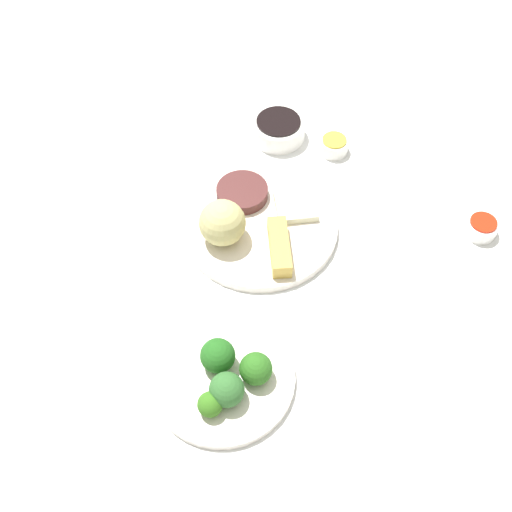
{
  "coord_description": "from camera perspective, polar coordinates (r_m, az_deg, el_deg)",
  "views": [
    {
      "loc": [
        -0.67,
        0.13,
        0.88
      ],
      "look_at": [
        -0.07,
        0.06,
        0.06
      ],
      "focal_mm": 43.71,
      "sensor_mm": 36.0,
      "label": 1
    }
  ],
  "objects": [
    {
      "name": "broccoli_plate",
      "position": [
        0.94,
        -3.06,
        -11.0
      ],
      "size": [
        0.22,
        0.22,
        0.01
      ],
      "primitive_type": "cylinder",
      "color": "white",
      "rests_on": "tabletop"
    },
    {
      "name": "tabletop",
      "position": [
        1.1,
        2.94,
        1.63
      ],
      "size": [
        2.2,
        2.2,
        0.02
      ],
      "primitive_type": "cube",
      "color": "white",
      "rests_on": "ground"
    },
    {
      "name": "rice_scoop",
      "position": [
        1.04,
        -3.1,
        3.05
      ],
      "size": [
        0.08,
        0.08,
        0.08
      ],
      "primitive_type": "sphere",
      "color": "tan",
      "rests_on": "main_plate"
    },
    {
      "name": "sauce_ramekin_hot_mustard",
      "position": [
        1.23,
        7.12,
        9.97
      ],
      "size": [
        0.06,
        0.06,
        0.03
      ],
      "primitive_type": "cylinder",
      "color": "white",
      "rests_on": "tabletop"
    },
    {
      "name": "stir_fry_heap",
      "position": [
        1.12,
        -1.27,
        5.85
      ],
      "size": [
        0.09,
        0.09,
        0.02
      ],
      "primitive_type": "cylinder",
      "color": "#4C2423",
      "rests_on": "main_plate"
    },
    {
      "name": "broccoli_floret_1",
      "position": [
        0.9,
        -4.22,
        -13.39
      ],
      "size": [
        0.04,
        0.04,
        0.04
      ],
      "primitive_type": "sphere",
      "color": "#346E1C",
      "rests_on": "broccoli_plate"
    },
    {
      "name": "soy_sauce_bowl_liquid",
      "position": [
        1.23,
        2.07,
        12.21
      ],
      "size": [
        0.09,
        0.09,
        0.0
      ],
      "primitive_type": "cylinder",
      "color": "black",
      "rests_on": "soy_sauce_bowl"
    },
    {
      "name": "spring_roll",
      "position": [
        1.04,
        2.15,
        0.85
      ],
      "size": [
        0.11,
        0.04,
        0.03
      ],
      "primitive_type": "cube",
      "rotation": [
        0.0,
        0.0,
        3.11
      ],
      "color": "gold",
      "rests_on": "main_plate"
    },
    {
      "name": "broccoli_floret_0",
      "position": [
        0.9,
        -2.7,
        -12.12
      ],
      "size": [
        0.05,
        0.05,
        0.05
      ],
      "primitive_type": "sphere",
      "color": "#30662E",
      "rests_on": "broccoli_plate"
    },
    {
      "name": "sauce_ramekin_hot_mustard_liquid",
      "position": [
        1.22,
        7.19,
        10.49
      ],
      "size": [
        0.05,
        0.05,
        0.0
      ],
      "primitive_type": "cylinder",
      "color": "yellow",
      "rests_on": "sauce_ramekin_hot_mustard"
    },
    {
      "name": "broccoli_floret_3",
      "position": [
        0.92,
        -3.52,
        -9.1
      ],
      "size": [
        0.05,
        0.05,
        0.05
      ],
      "primitive_type": "sphere",
      "color": "#215E1D",
      "rests_on": "broccoli_plate"
    },
    {
      "name": "sauce_ramekin_sweet_and_sour_liquid",
      "position": [
        1.14,
        20.11,
        2.92
      ],
      "size": [
        0.05,
        0.05,
        0.0
      ],
      "primitive_type": "cylinder",
      "color": "red",
      "rests_on": "sauce_ramekin_sweet_and_sour"
    },
    {
      "name": "sauce_ramekin_sweet_and_sour",
      "position": [
        1.15,
        19.9,
        2.44
      ],
      "size": [
        0.06,
        0.06,
        0.03
      ],
      "primitive_type": "cylinder",
      "color": "white",
      "rests_on": "tabletop"
    },
    {
      "name": "broccoli_floret_2",
      "position": [
        0.91,
        -0.02,
        -10.28
      ],
      "size": [
        0.05,
        0.05,
        0.05
      ],
      "primitive_type": "sphere",
      "color": "#2B661E",
      "rests_on": "broccoli_plate"
    },
    {
      "name": "crab_rangoon_wonton",
      "position": [
        1.1,
        3.66,
        4.53
      ],
      "size": [
        0.07,
        0.07,
        0.01
      ],
      "primitive_type": "cube",
      "rotation": [
        0.0,
        0.0,
        0.03
      ],
      "color": "beige",
      "rests_on": "main_plate"
    },
    {
      "name": "main_plate",
      "position": [
        1.09,
        0.37,
        2.76
      ],
      "size": [
        0.27,
        0.27,
        0.02
      ],
      "primitive_type": "cylinder",
      "color": "white",
      "rests_on": "tabletop"
    },
    {
      "name": "soy_sauce_bowl",
      "position": [
        1.25,
        2.04,
        11.49
      ],
      "size": [
        0.1,
        0.1,
        0.04
      ],
      "primitive_type": "cylinder",
      "color": "white",
      "rests_on": "tabletop"
    }
  ]
}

